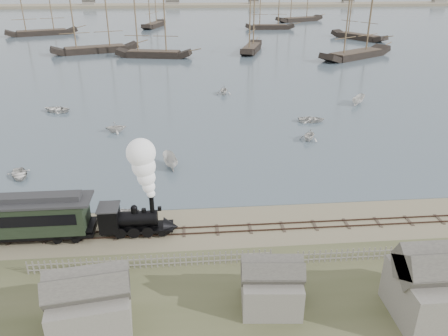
{
  "coord_description": "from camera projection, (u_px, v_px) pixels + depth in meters",
  "views": [
    {
      "loc": [
        -3.31,
        -35.42,
        21.53
      ],
      "look_at": [
        0.1,
        3.77,
        3.5
      ],
      "focal_mm": 35.0,
      "sensor_mm": 36.0,
      "label": 1
    }
  ],
  "objects": [
    {
      "name": "ground",
      "position": [
        226.0,
        218.0,
        41.31
      ],
      "size": [
        600.0,
        600.0,
        0.0
      ],
      "primitive_type": "plane",
      "color": "gray",
      "rests_on": "ground"
    },
    {
      "name": "harbor_water",
      "position": [
        192.0,
        21.0,
        195.25
      ],
      "size": [
        600.0,
        336.0,
        0.06
      ],
      "primitive_type": "cube",
      "color": "#4A5C6A",
      "rests_on": "ground"
    },
    {
      "name": "rail_track",
      "position": [
        228.0,
        229.0,
        39.48
      ],
      "size": [
        120.0,
        1.8,
        0.16
      ],
      "color": "#3D2A21",
      "rests_on": "ground"
    },
    {
      "name": "picket_fence_west",
      "position": [
        153.0,
        268.0,
        34.46
      ],
      "size": [
        19.0,
        0.1,
        1.2
      ],
      "primitive_type": null,
      "color": "gray",
      "rests_on": "ground"
    },
    {
      "name": "picket_fence_east",
      "position": [
        387.0,
        259.0,
        35.51
      ],
      "size": [
        15.0,
        0.1,
        1.2
      ],
      "primitive_type": null,
      "color": "gray",
      "rests_on": "ground"
    },
    {
      "name": "shed_left",
      "position": [
        94.0,
        327.0,
        28.75
      ],
      "size": [
        5.0,
        4.0,
        4.1
      ],
      "primitive_type": null,
      "color": "gray",
      "rests_on": "ground"
    },
    {
      "name": "shed_mid",
      "position": [
        270.0,
        305.0,
        30.6
      ],
      "size": [
        4.0,
        3.5,
        3.6
      ],
      "primitive_type": null,
      "color": "gray",
      "rests_on": "ground"
    },
    {
      "name": "shed_right",
      "position": [
        435.0,
        316.0,
        29.66
      ],
      "size": [
        6.0,
        5.0,
        5.1
      ],
      "primitive_type": null,
      "color": "gray",
      "rests_on": "ground"
    },
    {
      "name": "far_spit",
      "position": [
        189.0,
        7.0,
        267.71
      ],
      "size": [
        500.0,
        20.0,
        1.8
      ],
      "primitive_type": "cube",
      "color": "#9C9071",
      "rests_on": "ground"
    },
    {
      "name": "locomotive",
      "position": [
        143.0,
        194.0,
        37.28
      ],
      "size": [
        6.83,
        2.55,
        8.52
      ],
      "color": "black",
      "rests_on": "ground"
    },
    {
      "name": "passenger_coach",
      "position": [
        1.0,
        217.0,
        36.99
      ],
      "size": [
        15.41,
        2.97,
        3.74
      ],
      "color": "black",
      "rests_on": "ground"
    },
    {
      "name": "beached_dinghy",
      "position": [
        135.0,
        215.0,
        40.99
      ],
      "size": [
        3.96,
        4.57,
        0.79
      ],
      "primitive_type": "imported",
      "rotation": [
        0.0,
        0.0,
        1.19
      ],
      "color": "silver",
      "rests_on": "ground"
    },
    {
      "name": "rowboat_0",
      "position": [
        19.0,
        174.0,
        49.09
      ],
      "size": [
        4.26,
        3.74,
        0.73
      ],
      "primitive_type": "imported",
      "rotation": [
        0.0,
        0.0,
        0.41
      ],
      "color": "silver",
      "rests_on": "harbor_water"
    },
    {
      "name": "rowboat_1",
      "position": [
        116.0,
        127.0,
        62.51
      ],
      "size": [
        2.98,
        3.32,
        1.56
      ],
      "primitive_type": "imported",
      "rotation": [
        0.0,
        0.0,
        1.72
      ],
      "color": "silver",
      "rests_on": "harbor_water"
    },
    {
      "name": "rowboat_2",
      "position": [
        170.0,
        161.0,
        51.49
      ],
      "size": [
        4.11,
        2.35,
        1.5
      ],
      "primitive_type": "imported",
      "rotation": [
        0.0,
        0.0,
        3.39
      ],
      "color": "silver",
      "rests_on": "harbor_water"
    },
    {
      "name": "rowboat_3",
      "position": [
        311.0,
        119.0,
        66.87
      ],
      "size": [
        3.28,
        4.31,
        0.83
      ],
      "primitive_type": "imported",
      "rotation": [
        0.0,
        0.0,
        1.47
      ],
      "color": "silver",
      "rests_on": "harbor_water"
    },
    {
      "name": "rowboat_4",
      "position": [
        309.0,
        135.0,
        59.54
      ],
      "size": [
        3.89,
        3.79,
        1.56
      ],
      "primitive_type": "imported",
      "rotation": [
        0.0,
        0.0,
        5.67
      ],
      "color": "silver",
      "rests_on": "harbor_water"
    },
    {
      "name": "rowboat_5",
      "position": [
        358.0,
        100.0,
        75.38
      ],
      "size": [
        3.96,
        3.75,
        1.53
      ],
      "primitive_type": "imported",
      "rotation": [
        0.0,
        0.0,
        2.42
      ],
      "color": "silver",
      "rests_on": "harbor_water"
    },
    {
      "name": "rowboat_6",
      "position": [
        56.0,
        109.0,
        71.58
      ],
      "size": [
        4.6,
        5.29,
        0.92
      ],
      "primitive_type": "imported",
      "rotation": [
        0.0,
        0.0,
        4.32
      ],
      "color": "silver",
      "rests_on": "harbor_water"
    },
    {
      "name": "rowboat_7",
      "position": [
        224.0,
        90.0,
        81.36
      ],
      "size": [
        3.61,
        3.28,
        1.65
      ],
      "primitive_type": "imported",
      "rotation": [
        0.0,
        0.0,
        6.08
      ],
      "color": "silver",
      "rests_on": "harbor_water"
    },
    {
      "name": "schooner_1",
      "position": [
        91.0,
        15.0,
        117.96
      ],
      "size": [
        24.18,
        12.82,
        20.0
      ],
      "primitive_type": null,
      "rotation": [
        0.0,
        0.0,
        0.33
      ],
      "color": "black",
      "rests_on": "harbor_water"
    },
    {
      "name": "schooner_2",
      "position": [
        151.0,
        18.0,
        111.41
      ],
      "size": [
        20.35,
        8.46,
        20.0
      ],
      "primitive_type": null,
      "rotation": [
        0.0,
        0.0,
        -0.2
      ],
      "color": "black",
      "rests_on": "harbor_water"
    },
    {
      "name": "schooner_3",
      "position": [
        252.0,
        14.0,
        119.19
      ],
      "size": [
        9.22,
        18.01,
        20.0
      ],
      "primitive_type": null,
      "rotation": [
        0.0,
        0.0,
        1.26
      ],
      "color": "black",
      "rests_on": "harbor_water"
    },
    {
      "name": "schooner_4",
      "position": [
        360.0,
        18.0,
        110.83
      ],
      "size": [
        23.39,
        17.57,
        20.0
      ],
      "primitive_type": null,
      "rotation": [
        0.0,
        0.0,
        0.56
      ],
      "color": "black",
      "rests_on": "harbor_water"
    },
    {
      "name": "schooner_5",
      "position": [
        362.0,
        7.0,
        140.78
      ],
      "size": [
        14.53,
        19.79,
        20.0
      ],
      "primitive_type": null,
      "rotation": [
        0.0,
        0.0,
        -1.03
      ],
      "color": "black",
      "rests_on": "harbor_water"
    },
    {
      "name": "schooner_6",
      "position": [
        37.0,
        5.0,
        149.97
      ],
      "size": [
        24.37,
        13.38,
        20.0
      ],
      "primitive_type": null,
      "rotation": [
        0.0,
        0.0,
        0.35
      ],
      "color": "black",
      "rests_on": "harbor_water"
    },
    {
      "name": "schooner_7",
      "position": [
        152.0,
        1.0,
        170.3
      ],
      "size": [
        9.51,
        19.29,
        20.0
      ],
      "primitive_type": null,
      "rotation": [
        0.0,
        0.0,
        1.28
      ],
      "color": "black",
      "rests_on": "harbor_water"
    },
    {
      "name": "schooner_8",
      "position": [
        271.0,
        2.0,
        164.67
      ],
      "size": [
        18.75,
        4.74,
        20.0
      ],
      "primitive_type": null,
      "rotation": [
        0.0,
        0.0,
        -0.02
      ],
      "color": "black",
      "rests_on": "harbor_water"
    }
  ]
}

